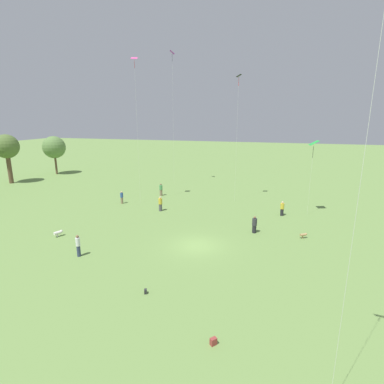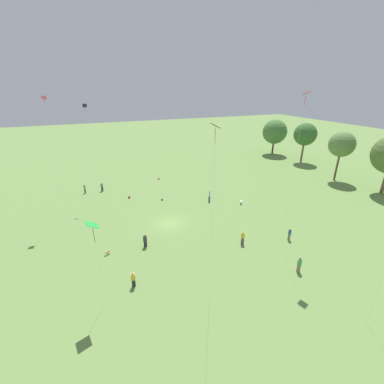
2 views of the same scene
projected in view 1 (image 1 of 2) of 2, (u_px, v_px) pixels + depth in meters
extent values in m
plane|color=#6B8E47|center=(197.00, 246.00, 27.09)|extent=(240.00, 240.00, 0.00)
cylinder|color=brown|center=(10.00, 169.00, 52.37)|extent=(0.73, 0.73, 4.92)
sphere|color=#516B33|center=(6.00, 146.00, 51.40)|extent=(4.12, 4.12, 4.12)
cylinder|color=brown|center=(56.00, 165.00, 60.98)|extent=(0.40, 0.40, 3.82)
sphere|color=#5B7F42|center=(54.00, 147.00, 60.11)|extent=(4.42, 4.42, 4.42)
cylinder|color=#847056|center=(122.00, 200.00, 40.28)|extent=(0.38, 0.38, 0.87)
cylinder|color=#2D5193|center=(122.00, 195.00, 40.10)|extent=(0.45, 0.45, 0.61)
sphere|color=tan|center=(121.00, 192.00, 40.00)|extent=(0.24, 0.24, 0.24)
cylinder|color=#847056|center=(161.00, 193.00, 44.36)|extent=(0.46, 0.46, 0.91)
cylinder|color=#4C9956|center=(161.00, 187.00, 44.17)|extent=(0.54, 0.54, 0.67)
sphere|color=brown|center=(161.00, 184.00, 44.06)|extent=(0.24, 0.24, 0.24)
cylinder|color=#333D5B|center=(79.00, 251.00, 24.95)|extent=(0.38, 0.38, 0.94)
cylinder|color=white|center=(78.00, 242.00, 24.75)|extent=(0.44, 0.44, 0.71)
sphere|color=brown|center=(77.00, 236.00, 24.63)|extent=(0.24, 0.24, 0.24)
cylinder|color=#4C4C51|center=(160.00, 207.00, 37.11)|extent=(0.52, 0.52, 0.89)
cylinder|color=gold|center=(160.00, 201.00, 36.92)|extent=(0.61, 0.61, 0.71)
sphere|color=beige|center=(160.00, 197.00, 36.80)|extent=(0.24, 0.24, 0.24)
cylinder|color=#232328|center=(254.00, 229.00, 30.07)|extent=(0.51, 0.51, 0.78)
cylinder|color=#333338|center=(255.00, 222.00, 29.88)|extent=(0.60, 0.60, 0.73)
sphere|color=brown|center=(255.00, 217.00, 29.77)|extent=(0.24, 0.24, 0.24)
cylinder|color=#232328|center=(282.00, 212.00, 35.33)|extent=(0.50, 0.50, 0.83)
cylinder|color=gold|center=(282.00, 206.00, 35.15)|extent=(0.59, 0.59, 0.66)
sphere|color=beige|center=(283.00, 202.00, 35.04)|extent=(0.24, 0.24, 0.24)
cube|color=black|center=(239.00, 76.00, 37.60)|extent=(0.75, 0.69, 0.34)
cylinder|color=red|center=(239.00, 82.00, 37.77)|extent=(0.04, 0.04, 1.04)
cylinder|color=silver|center=(237.00, 141.00, 39.58)|extent=(0.01, 0.01, 16.40)
cube|color=#E54C99|center=(134.00, 58.00, 36.42)|extent=(0.96, 1.00, 0.34)
cylinder|color=red|center=(134.00, 64.00, 36.59)|extent=(0.04, 0.04, 0.90)
cylinder|color=silver|center=(137.00, 134.00, 38.64)|extent=(0.01, 0.01, 18.31)
cube|color=purple|center=(172.00, 52.00, 46.49)|extent=(1.07, 0.99, 0.57)
cylinder|color=black|center=(172.00, 58.00, 46.68)|extent=(0.04, 0.04, 1.09)
cylinder|color=silver|center=(173.00, 122.00, 49.04)|extent=(0.01, 0.01, 21.13)
cube|color=green|center=(314.00, 143.00, 33.73)|extent=(1.25, 1.16, 0.53)
cylinder|color=black|center=(313.00, 152.00, 33.97)|extent=(0.04, 0.04, 1.36)
cylinder|color=silver|center=(310.00, 180.00, 34.75)|extent=(0.01, 0.01, 8.50)
cylinder|color=silver|center=(356.00, 217.00, 9.97)|extent=(0.01, 0.01, 16.09)
cylinder|color=silver|center=(57.00, 233.00, 29.04)|extent=(0.70, 0.56, 0.33)
sphere|color=silver|center=(61.00, 231.00, 29.32)|extent=(0.30, 0.30, 0.30)
cylinder|color=silver|center=(58.00, 236.00, 29.11)|extent=(0.15, 0.15, 0.22)
cylinder|color=tan|center=(303.00, 235.00, 28.68)|extent=(0.49, 0.59, 0.24)
sphere|color=tan|center=(306.00, 234.00, 28.76)|extent=(0.22, 0.22, 0.22)
cylinder|color=tan|center=(303.00, 237.00, 28.74)|extent=(0.11, 0.11, 0.23)
cube|color=#933833|center=(213.00, 341.00, 15.25)|extent=(0.40, 0.39, 0.38)
cube|color=#262628|center=(146.00, 291.00, 19.71)|extent=(0.29, 0.25, 0.30)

